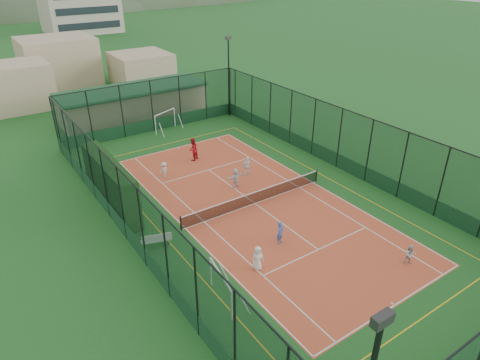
# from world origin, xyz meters

# --- Properties ---
(ground) EXTENTS (300.00, 300.00, 0.00)m
(ground) POSITION_xyz_m (0.00, 0.00, 0.00)
(ground) COLOR #1F5C23
(ground) RESTS_ON ground
(court_slab) EXTENTS (11.17, 23.97, 0.01)m
(court_slab) POSITION_xyz_m (0.00, 0.00, 0.01)
(court_slab) COLOR #C3442B
(court_slab) RESTS_ON ground
(tennis_net) EXTENTS (11.67, 0.12, 1.06)m
(tennis_net) POSITION_xyz_m (0.00, 0.00, 0.53)
(tennis_net) COLOR black
(tennis_net) RESTS_ON ground
(perimeter_fence) EXTENTS (18.12, 34.12, 5.00)m
(perimeter_fence) POSITION_xyz_m (0.00, 0.00, 2.50)
(perimeter_fence) COLOR black
(perimeter_fence) RESTS_ON ground
(floodlight_ne) EXTENTS (0.60, 0.26, 8.25)m
(floodlight_ne) POSITION_xyz_m (8.60, 16.60, 4.12)
(floodlight_ne) COLOR black
(floodlight_ne) RESTS_ON ground
(clubhouse) EXTENTS (15.20, 7.20, 3.15)m
(clubhouse) POSITION_xyz_m (0.00, 22.00, 1.57)
(clubhouse) COLOR tan
(clubhouse) RESTS_ON ground
(hedge_left) EXTENTS (1.19, 7.90, 3.46)m
(hedge_left) POSITION_xyz_m (-8.30, 5.27, 1.73)
(hedge_left) COLOR black
(hedge_left) RESTS_ON ground
(white_bench) EXTENTS (1.85, 0.99, 1.00)m
(white_bench) POSITION_xyz_m (-7.80, -0.70, 0.50)
(white_bench) COLOR white
(white_bench) RESTS_ON ground
(futsal_goal_near) EXTENTS (2.89, 1.27, 1.80)m
(futsal_goal_near) POSITION_xyz_m (-7.05, -6.78, 0.90)
(futsal_goal_near) COLOR white
(futsal_goal_near) RESTS_ON ground
(futsal_goal_far) EXTENTS (3.04, 1.97, 1.90)m
(futsal_goal_far) POSITION_xyz_m (0.97, 16.38, 0.95)
(futsal_goal_far) COLOR white
(futsal_goal_far) RESTS_ON ground
(child_near_left) EXTENTS (0.75, 0.52, 1.48)m
(child_near_left) POSITION_xyz_m (-4.03, -5.77, 0.75)
(child_near_left) COLOR white
(child_near_left) RESTS_ON court_slab
(child_near_mid) EXTENTS (0.65, 0.56, 1.50)m
(child_near_mid) POSITION_xyz_m (-1.48, -4.59, 0.76)
(child_near_mid) COLOR #4466C0
(child_near_mid) RESTS_ON court_slab
(child_near_right) EXTENTS (0.77, 0.72, 1.27)m
(child_near_right) POSITION_xyz_m (3.32, -10.22, 0.64)
(child_near_right) COLOR silver
(child_near_right) RESTS_ON court_slab
(child_far_left) EXTENTS (0.91, 0.64, 1.28)m
(child_far_left) POSITION_xyz_m (-3.51, 7.24, 0.65)
(child_far_left) COLOR silver
(child_far_left) RESTS_ON court_slab
(child_far_right) EXTENTS (0.96, 0.52, 1.55)m
(child_far_right) POSITION_xyz_m (2.07, 3.92, 0.79)
(child_far_right) COLOR white
(child_far_right) RESTS_ON court_slab
(child_far_back) EXTENTS (1.41, 0.49, 1.51)m
(child_far_back) POSITION_xyz_m (0.24, 2.80, 0.76)
(child_far_back) COLOR white
(child_far_back) RESTS_ON court_slab
(coach) EXTENTS (1.19, 1.10, 1.95)m
(coach) POSITION_xyz_m (-0.10, 8.77, 0.99)
(coach) COLOR #B5131E
(coach) RESTS_ON court_slab
(tennis_balls) EXTENTS (4.53, 1.43, 0.07)m
(tennis_balls) POSITION_xyz_m (1.15, 1.18, 0.04)
(tennis_balls) COLOR #CCE033
(tennis_balls) RESTS_ON court_slab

